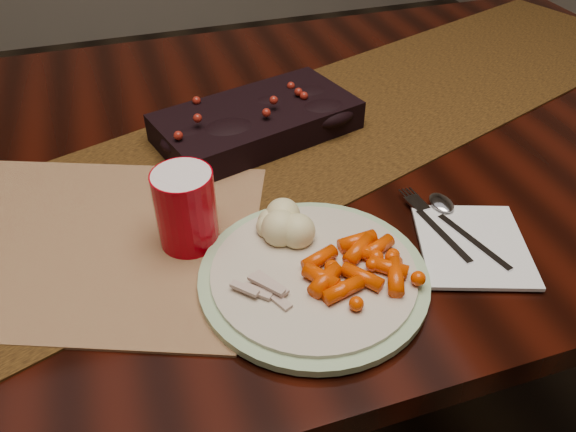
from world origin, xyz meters
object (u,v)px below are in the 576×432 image
object	(u,v)px
baby_carrots	(351,264)
mashed_potatoes	(280,219)
turkey_shreds	(260,292)
red_cup	(186,209)
dinner_plate	(314,275)
dining_table	(269,298)
napkin	(473,245)
placemat_main	(76,240)
centerpiece	(257,117)

from	to	relation	value
baby_carrots	mashed_potatoes	distance (m)	0.11
turkey_shreds	red_cup	distance (m)	0.15
dinner_plate	mashed_potatoes	world-z (taller)	mashed_potatoes
dining_table	napkin	size ratio (longest dim) A/B	11.50
placemat_main	centerpiece	bearing A→B (deg)	52.46
dinner_plate	red_cup	distance (m)	0.18
centerpiece	napkin	distance (m)	0.40
baby_carrots	napkin	bearing A→B (deg)	1.32
dining_table	turkey_shreds	size ratio (longest dim) A/B	26.06
placemat_main	baby_carrots	size ratio (longest dim) A/B	4.50
placemat_main	dinner_plate	bearing A→B (deg)	-10.17
dinner_plate	turkey_shreds	world-z (taller)	turkey_shreds
mashed_potatoes	napkin	xyz separation A→B (m)	(0.23, -0.09, -0.03)
dinner_plate	red_cup	bearing A→B (deg)	137.60
placemat_main	dining_table	bearing A→B (deg)	48.15
dining_table	baby_carrots	size ratio (longest dim) A/B	17.22
placemat_main	red_cup	world-z (taller)	red_cup
centerpiece	dinner_plate	distance (m)	0.35
napkin	mashed_potatoes	bearing A→B (deg)	178.82
centerpiece	mashed_potatoes	xyz separation A→B (m)	(-0.04, -0.27, 0.01)
placemat_main	napkin	xyz separation A→B (m)	(0.49, -0.17, 0.00)
baby_carrots	turkey_shreds	distance (m)	0.11
baby_carrots	dining_table	bearing A→B (deg)	92.21
dining_table	turkey_shreds	world-z (taller)	turkey_shreds
dining_table	baby_carrots	xyz separation A→B (m)	(0.01, -0.33, 0.40)
placemat_main	turkey_shreds	world-z (taller)	turkey_shreds
placemat_main	mashed_potatoes	size ratio (longest dim) A/B	5.84
dining_table	red_cup	size ratio (longest dim) A/B	17.15
dining_table	napkin	distance (m)	0.54
placemat_main	dinner_plate	xyz separation A→B (m)	(0.27, -0.17, 0.01)
dining_table	baby_carrots	distance (m)	0.52
napkin	baby_carrots	bearing A→B (deg)	-159.51
baby_carrots	centerpiece	bearing A→B (deg)	92.47
centerpiece	mashed_potatoes	bearing A→B (deg)	-99.39
dinner_plate	placemat_main	bearing A→B (deg)	148.50
mashed_potatoes	turkey_shreds	size ratio (longest dim) A/B	1.17
placemat_main	red_cup	size ratio (longest dim) A/B	4.48
dinner_plate	red_cup	size ratio (longest dim) A/B	2.64
placemat_main	napkin	world-z (taller)	napkin
dining_table	dinner_plate	world-z (taller)	dinner_plate
mashed_potatoes	red_cup	world-z (taller)	red_cup
placemat_main	turkey_shreds	size ratio (longest dim) A/B	6.81
turkey_shreds	red_cup	world-z (taller)	red_cup
placemat_main	turkey_shreds	bearing A→B (deg)	-21.78
dinner_plate	turkey_shreds	size ratio (longest dim) A/B	4.02
centerpiece	dinner_plate	world-z (taller)	centerpiece
baby_carrots	placemat_main	bearing A→B (deg)	150.41
baby_carrots	red_cup	xyz separation A→B (m)	(-0.17, 0.13, 0.03)
napkin	red_cup	xyz separation A→B (m)	(-0.34, 0.13, 0.05)
mashed_potatoes	dining_table	bearing A→B (deg)	78.91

